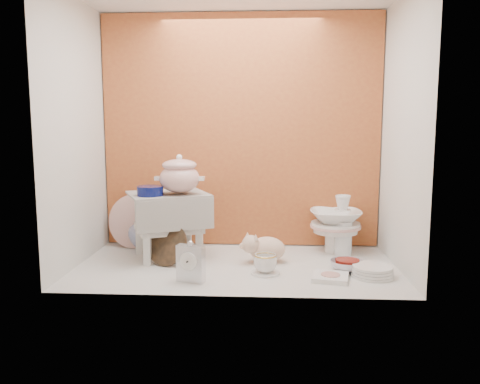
{
  "coord_description": "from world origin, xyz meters",
  "views": [
    {
      "loc": [
        0.17,
        -2.67,
        0.8
      ],
      "look_at": [
        0.02,
        0.02,
        0.42
      ],
      "focal_mm": 36.34,
      "sensor_mm": 36.0,
      "label": 1
    }
  ],
  "objects_px": {
    "plush_pig": "(267,249)",
    "dinner_plate_stack": "(372,271)",
    "blue_white_vase": "(148,228)",
    "porcelain_tower": "(336,224)",
    "soup_tureen": "(180,174)",
    "step_stool": "(169,225)",
    "mantel_clock": "(191,262)",
    "floral_platter": "(134,221)",
    "crystal_bowl": "(347,266)",
    "gold_rim_teacup": "(265,263)"
  },
  "relations": [
    {
      "from": "plush_pig",
      "to": "dinner_plate_stack",
      "type": "bearing_deg",
      "value": -22.38
    },
    {
      "from": "blue_white_vase",
      "to": "porcelain_tower",
      "type": "xyz_separation_m",
      "value": [
        1.2,
        -0.03,
        0.05
      ]
    },
    {
      "from": "soup_tureen",
      "to": "blue_white_vase",
      "type": "relative_size",
      "value": 1.05
    },
    {
      "from": "step_stool",
      "to": "plush_pig",
      "type": "relative_size",
      "value": 1.65
    },
    {
      "from": "soup_tureen",
      "to": "porcelain_tower",
      "type": "relative_size",
      "value": 0.76
    },
    {
      "from": "dinner_plate_stack",
      "to": "step_stool",
      "type": "bearing_deg",
      "value": 164.17
    },
    {
      "from": "step_stool",
      "to": "porcelain_tower",
      "type": "height_order",
      "value": "step_stool"
    },
    {
      "from": "plush_pig",
      "to": "mantel_clock",
      "type": "bearing_deg",
      "value": -134.14
    },
    {
      "from": "step_stool",
      "to": "floral_platter",
      "type": "relative_size",
      "value": 1.28
    },
    {
      "from": "mantel_clock",
      "to": "crystal_bowl",
      "type": "bearing_deg",
      "value": 33.77
    },
    {
      "from": "mantel_clock",
      "to": "dinner_plate_stack",
      "type": "bearing_deg",
      "value": 26.35
    },
    {
      "from": "gold_rim_teacup",
      "to": "dinner_plate_stack",
      "type": "xyz_separation_m",
      "value": [
        0.56,
        -0.01,
        -0.03
      ]
    },
    {
      "from": "plush_pig",
      "to": "porcelain_tower",
      "type": "bearing_deg",
      "value": 31.67
    },
    {
      "from": "floral_platter",
      "to": "mantel_clock",
      "type": "distance_m",
      "value": 0.83
    },
    {
      "from": "step_stool",
      "to": "mantel_clock",
      "type": "xyz_separation_m",
      "value": [
        0.21,
        -0.46,
        -0.09
      ]
    },
    {
      "from": "step_stool",
      "to": "mantel_clock",
      "type": "relative_size",
      "value": 2.13
    },
    {
      "from": "blue_white_vase",
      "to": "plush_pig",
      "type": "bearing_deg",
      "value": -20.16
    },
    {
      "from": "soup_tureen",
      "to": "mantel_clock",
      "type": "bearing_deg",
      "value": -73.18
    },
    {
      "from": "floral_platter",
      "to": "crystal_bowl",
      "type": "distance_m",
      "value": 1.38
    },
    {
      "from": "step_stool",
      "to": "porcelain_tower",
      "type": "relative_size",
      "value": 1.23
    },
    {
      "from": "soup_tureen",
      "to": "porcelain_tower",
      "type": "xyz_separation_m",
      "value": [
        0.94,
        0.22,
        -0.33
      ]
    },
    {
      "from": "floral_platter",
      "to": "blue_white_vase",
      "type": "relative_size",
      "value": 1.33
    },
    {
      "from": "blue_white_vase",
      "to": "mantel_clock",
      "type": "distance_m",
      "value": 0.77
    },
    {
      "from": "step_stool",
      "to": "dinner_plate_stack",
      "type": "distance_m",
      "value": 1.2
    },
    {
      "from": "soup_tureen",
      "to": "blue_white_vase",
      "type": "xyz_separation_m",
      "value": [
        -0.26,
        0.25,
        -0.38
      ]
    },
    {
      "from": "step_stool",
      "to": "gold_rim_teacup",
      "type": "bearing_deg",
      "value": -52.59
    },
    {
      "from": "floral_platter",
      "to": "crystal_bowl",
      "type": "bearing_deg",
      "value": -18.71
    },
    {
      "from": "gold_rim_teacup",
      "to": "crystal_bowl",
      "type": "relative_size",
      "value": 0.67
    },
    {
      "from": "mantel_clock",
      "to": "floral_platter",
      "type": "bearing_deg",
      "value": 143.31
    },
    {
      "from": "floral_platter",
      "to": "plush_pig",
      "type": "xyz_separation_m",
      "value": [
        0.86,
        -0.29,
        -0.09
      ]
    },
    {
      "from": "step_stool",
      "to": "porcelain_tower",
      "type": "xyz_separation_m",
      "value": [
        1.02,
        0.17,
        -0.01
      ]
    },
    {
      "from": "step_stool",
      "to": "gold_rim_teacup",
      "type": "xyz_separation_m",
      "value": [
        0.58,
        -0.31,
        -0.14
      ]
    },
    {
      "from": "soup_tureen",
      "to": "mantel_clock",
      "type": "relative_size",
      "value": 1.31
    },
    {
      "from": "step_stool",
      "to": "porcelain_tower",
      "type": "distance_m",
      "value": 1.03
    },
    {
      "from": "gold_rim_teacup",
      "to": "floral_platter",
      "type": "bearing_deg",
      "value": 148.57
    },
    {
      "from": "mantel_clock",
      "to": "gold_rim_teacup",
      "type": "xyz_separation_m",
      "value": [
        0.38,
        0.15,
        -0.05
      ]
    },
    {
      "from": "mantel_clock",
      "to": "blue_white_vase",
      "type": "bearing_deg",
      "value": 138.01
    },
    {
      "from": "floral_platter",
      "to": "dinner_plate_stack",
      "type": "height_order",
      "value": "floral_platter"
    },
    {
      "from": "step_stool",
      "to": "dinner_plate_stack",
      "type": "bearing_deg",
      "value": -40.31
    },
    {
      "from": "blue_white_vase",
      "to": "mantel_clock",
      "type": "xyz_separation_m",
      "value": [
        0.38,
        -0.66,
        -0.03
      ]
    },
    {
      "from": "blue_white_vase",
      "to": "gold_rim_teacup",
      "type": "bearing_deg",
      "value": -33.95
    },
    {
      "from": "blue_white_vase",
      "to": "crystal_bowl",
      "type": "distance_m",
      "value": 1.29
    },
    {
      "from": "plush_pig",
      "to": "blue_white_vase",
      "type": "bearing_deg",
      "value": 161.12
    },
    {
      "from": "step_stool",
      "to": "dinner_plate_stack",
      "type": "height_order",
      "value": "step_stool"
    },
    {
      "from": "crystal_bowl",
      "to": "porcelain_tower",
      "type": "xyz_separation_m",
      "value": [
        -0.01,
        0.4,
        0.15
      ]
    },
    {
      "from": "blue_white_vase",
      "to": "porcelain_tower",
      "type": "height_order",
      "value": "porcelain_tower"
    },
    {
      "from": "step_stool",
      "to": "mantel_clock",
      "type": "bearing_deg",
      "value": -90.49
    },
    {
      "from": "soup_tureen",
      "to": "floral_platter",
      "type": "distance_m",
      "value": 0.55
    },
    {
      "from": "step_stool",
      "to": "mantel_clock",
      "type": "height_order",
      "value": "step_stool"
    },
    {
      "from": "step_stool",
      "to": "blue_white_vase",
      "type": "bearing_deg",
      "value": 106.98
    }
  ]
}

